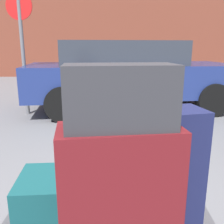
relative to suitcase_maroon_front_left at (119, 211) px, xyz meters
name	(u,v)px	position (x,y,z in m)	size (l,w,h in m)	color
suitcase_maroon_front_left	(119,211)	(0.00, 0.00, 0.00)	(0.44, 0.21, 0.68)	maroon
suitcase_teal_rear_left	(66,193)	(-0.31, 0.47, -0.23)	(0.54, 0.37, 0.23)	#144C51
suitcase_navy_center	(166,177)	(0.23, 0.27, 0.00)	(0.32, 0.20, 0.68)	#191E47
duffel_bag_charcoal_topmost_pile	(120,96)	(0.00, 0.00, 0.45)	(0.37, 0.18, 0.22)	#2D2D33
parked_car	(129,73)	(0.25, 4.51, 0.08)	(4.52, 2.41, 1.42)	navy
bollard_kerb_near	(185,75)	(2.40, 8.07, -0.33)	(0.24, 0.24, 0.70)	#383838
bollard_kerb_mid	(222,75)	(3.71, 8.07, -0.33)	(0.24, 0.24, 0.70)	#383838
no_parking_sign	(22,41)	(-1.79, 4.00, 0.73)	(0.50, 0.07, 2.28)	slate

